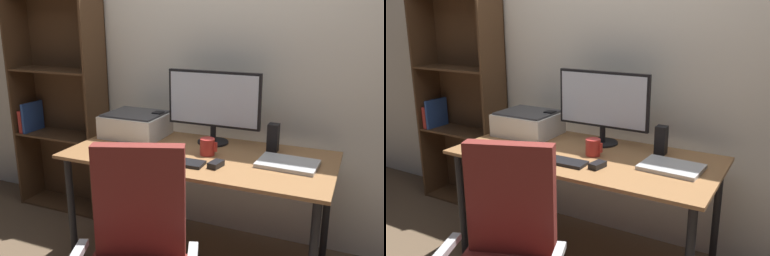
# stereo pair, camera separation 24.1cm
# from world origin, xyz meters

# --- Properties ---
(back_wall) EXTENTS (6.40, 0.10, 2.60)m
(back_wall) POSITION_xyz_m (0.00, 0.54, 1.30)
(back_wall) COLOR silver
(back_wall) RESTS_ON ground
(desk) EXTENTS (1.57, 0.75, 0.74)m
(desk) POSITION_xyz_m (0.00, 0.00, 0.66)
(desk) COLOR olive
(desk) RESTS_ON ground
(monitor) EXTENTS (0.61, 0.20, 0.46)m
(monitor) POSITION_xyz_m (-0.00, 0.23, 1.01)
(monitor) COLOR black
(monitor) RESTS_ON desk
(keyboard) EXTENTS (0.29, 0.11, 0.02)m
(keyboard) POSITION_xyz_m (-0.04, -0.20, 0.75)
(keyboard) COLOR black
(keyboard) RESTS_ON desk
(mouse) EXTENTS (0.07, 0.11, 0.03)m
(mouse) POSITION_xyz_m (0.17, -0.17, 0.76)
(mouse) COLOR black
(mouse) RESTS_ON desk
(coffee_mug) EXTENTS (0.10, 0.09, 0.10)m
(coffee_mug) POSITION_xyz_m (0.05, -0.00, 0.79)
(coffee_mug) COLOR #B72D28
(coffee_mug) RESTS_ON desk
(laptop) EXTENTS (0.33, 0.25, 0.02)m
(laptop) POSITION_xyz_m (0.52, 0.01, 0.75)
(laptop) COLOR #B7BABC
(laptop) RESTS_ON desk
(speaker_left) EXTENTS (0.06, 0.07, 0.17)m
(speaker_left) POSITION_xyz_m (-0.39, 0.22, 0.82)
(speaker_left) COLOR black
(speaker_left) RESTS_ON desk
(speaker_right) EXTENTS (0.06, 0.07, 0.17)m
(speaker_right) POSITION_xyz_m (0.39, 0.22, 0.82)
(speaker_right) COLOR black
(speaker_right) RESTS_ON desk
(printer) EXTENTS (0.40, 0.34, 0.16)m
(printer) POSITION_xyz_m (-0.54, 0.17, 0.82)
(printer) COLOR silver
(printer) RESTS_ON desk
(paper_sheet) EXTENTS (0.22, 0.30, 0.00)m
(paper_sheet) POSITION_xyz_m (-0.22, -0.26, 0.74)
(paper_sheet) COLOR white
(paper_sheet) RESTS_ON desk
(bookshelf) EXTENTS (0.75, 0.28, 1.73)m
(bookshelf) POSITION_xyz_m (-1.35, 0.38, 0.86)
(bookshelf) COLOR #4C331E
(bookshelf) RESTS_ON ground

